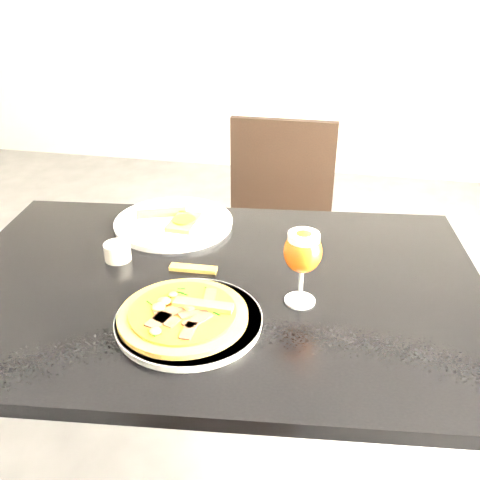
% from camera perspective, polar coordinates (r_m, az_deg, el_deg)
% --- Properties ---
extents(dining_table, '(1.28, 0.93, 0.75)m').
position_cam_1_polar(dining_table, '(1.25, -2.56, -7.92)').
color(dining_table, black).
rests_on(dining_table, ground).
extents(chair_far, '(0.41, 0.41, 0.88)m').
position_cam_1_polar(chair_far, '(1.99, 3.84, 0.72)').
color(chair_far, black).
rests_on(chair_far, ground).
extents(plate_main, '(0.32, 0.32, 0.02)m').
position_cam_1_polar(plate_main, '(1.07, -5.47, -8.53)').
color(plate_main, silver).
rests_on(plate_main, dining_table).
extents(pizza, '(0.26, 0.26, 0.03)m').
position_cam_1_polar(pizza, '(1.06, -6.02, -7.85)').
color(pizza, olive).
rests_on(pizza, plate_main).
extents(plate_second, '(0.41, 0.41, 0.02)m').
position_cam_1_polar(plate_second, '(1.45, -7.09, 1.82)').
color(plate_second, silver).
rests_on(plate_second, dining_table).
extents(crust_scraps, '(0.18, 0.14, 0.02)m').
position_cam_1_polar(crust_scraps, '(1.44, -6.79, 2.26)').
color(crust_scraps, olive).
rests_on(crust_scraps, plate_second).
extents(loose_crust, '(0.11, 0.03, 0.01)m').
position_cam_1_polar(loose_crust, '(1.24, -5.01, -3.05)').
color(loose_crust, olive).
rests_on(loose_crust, dining_table).
extents(sauce_cup, '(0.06, 0.06, 0.04)m').
position_cam_1_polar(sauce_cup, '(1.31, -12.95, -1.14)').
color(sauce_cup, beige).
rests_on(sauce_cup, dining_table).
extents(beer_glass, '(0.08, 0.08, 0.17)m').
position_cam_1_polar(beer_glass, '(1.08, 6.71, -1.31)').
color(beer_glass, '#B0B6B9').
rests_on(beer_glass, dining_table).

